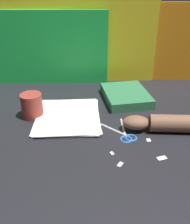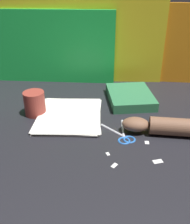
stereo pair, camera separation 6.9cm
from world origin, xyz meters
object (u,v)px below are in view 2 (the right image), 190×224
at_px(paper_stack, 69,115).
at_px(hand_forearm, 173,127).
at_px(book_closed, 130,97).
at_px(mug, 35,103).
at_px(scissors, 123,135).

relative_size(paper_stack, hand_forearm, 0.88).
height_order(paper_stack, book_closed, book_closed).
bearing_deg(book_closed, paper_stack, -152.40).
bearing_deg(paper_stack, hand_forearm, -19.61).
relative_size(book_closed, mug, 2.59).
xyz_separation_m(paper_stack, hand_forearm, (0.38, -0.14, 0.03)).
distance_m(paper_stack, hand_forearm, 0.40).
relative_size(paper_stack, mug, 3.20).
bearing_deg(hand_forearm, scissors, -177.91).
height_order(book_closed, mug, mug).
relative_size(scissors, mug, 1.66).
xyz_separation_m(paper_stack, mug, (-0.14, 0.02, 0.04)).
distance_m(paper_stack, book_closed, 0.30).
bearing_deg(paper_stack, scissors, -35.05).
distance_m(book_closed, scissors, 0.29).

